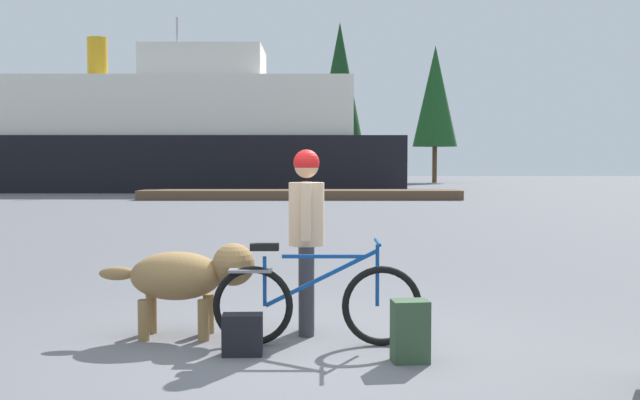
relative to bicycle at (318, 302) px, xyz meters
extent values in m
plane|color=slate|center=(-0.12, -0.15, -0.37)|extent=(160.00, 160.00, 0.00)
torus|color=black|center=(0.56, 0.00, -0.03)|extent=(0.68, 0.06, 0.68)
torus|color=black|center=(-0.53, 0.00, -0.03)|extent=(0.68, 0.06, 0.68)
cube|color=navy|center=(0.07, 0.00, 0.39)|extent=(0.70, 0.03, 0.03)
cube|color=navy|center=(0.05, 0.00, 0.20)|extent=(0.94, 0.03, 0.49)
cylinder|color=navy|center=(-0.43, 0.00, 0.18)|extent=(0.03, 0.03, 0.42)
cylinder|color=navy|center=(0.52, 0.00, 0.23)|extent=(0.03, 0.03, 0.52)
cube|color=black|center=(-0.43, 0.00, 0.47)|extent=(0.24, 0.10, 0.06)
cylinder|color=navy|center=(0.52, 0.00, 0.51)|extent=(0.03, 0.44, 0.03)
cube|color=slate|center=(-0.55, 0.00, 0.27)|extent=(0.36, 0.14, 0.02)
cylinder|color=#333338|center=(-0.08, 0.55, 0.03)|extent=(0.14, 0.14, 0.80)
cylinder|color=#333338|center=(-0.08, 0.33, 0.03)|extent=(0.14, 0.14, 0.80)
cylinder|color=#D8B28C|center=(-0.08, 0.44, 0.71)|extent=(0.32, 0.32, 0.57)
cylinder|color=#D8B28C|center=(-0.08, 0.66, 0.75)|extent=(0.09, 0.09, 0.50)
cylinder|color=#D8B28C|center=(-0.08, 0.22, 0.75)|extent=(0.09, 0.09, 0.50)
sphere|color=tan|center=(-0.08, 0.44, 1.15)|extent=(0.22, 0.22, 0.22)
sphere|color=red|center=(-0.08, 0.44, 1.18)|extent=(0.23, 0.23, 0.23)
ellipsoid|color=olive|center=(-1.23, 0.30, 0.17)|extent=(0.81, 0.50, 0.43)
sphere|color=olive|center=(-0.73, 0.30, 0.27)|extent=(0.38, 0.38, 0.38)
ellipsoid|color=olive|center=(-1.76, 0.30, 0.19)|extent=(0.32, 0.12, 0.12)
cylinder|color=olive|center=(-0.97, 0.44, -0.19)|extent=(0.10, 0.10, 0.36)
cylinder|color=olive|center=(-0.97, 0.17, -0.19)|extent=(0.10, 0.10, 0.36)
cylinder|color=olive|center=(-1.49, 0.44, -0.19)|extent=(0.10, 0.10, 0.36)
cylinder|color=olive|center=(-1.49, 0.17, -0.19)|extent=(0.10, 0.10, 0.36)
cube|color=#334C33|center=(0.74, -0.48, -0.13)|extent=(0.30, 0.23, 0.48)
cube|color=black|center=(-0.59, -0.29, -0.21)|extent=(0.33, 0.19, 0.33)
cube|color=brown|center=(-0.82, 24.13, -0.17)|extent=(13.67, 2.05, 0.40)
cube|color=black|center=(-9.19, 33.74, 1.13)|extent=(27.45, 7.38, 2.99)
cube|color=silver|center=(-9.19, 33.74, 4.22)|extent=(21.96, 6.20, 3.20)
cube|color=silver|center=(-6.44, 33.74, 6.72)|extent=(6.59, 4.43, 1.80)
cylinder|color=#BF8C19|center=(-12.48, 33.74, 7.02)|extent=(1.10, 1.10, 2.40)
ellipsoid|color=silver|center=(-7.56, 31.70, 0.08)|extent=(8.60, 2.41, 0.90)
cylinder|color=#B2B2B7|center=(-7.56, 31.70, 4.73)|extent=(0.14, 0.14, 8.40)
cylinder|color=#B2B2B7|center=(-8.85, 31.70, 1.73)|extent=(3.87, 0.10, 0.10)
cylinder|color=#4C331E|center=(-6.71, 49.68, 1.28)|extent=(0.31, 0.31, 3.30)
cone|color=#143819|center=(-6.71, 49.68, 6.79)|extent=(4.31, 4.31, 7.72)
cylinder|color=#4C331E|center=(1.62, 50.26, 1.28)|extent=(0.39, 0.39, 3.31)
cone|color=#143819|center=(1.62, 50.26, 7.67)|extent=(3.63, 3.63, 9.47)
cylinder|color=#4C331E|center=(9.17, 49.79, 1.07)|extent=(0.37, 0.37, 2.89)
cone|color=#19471E|center=(9.17, 49.79, 6.50)|extent=(3.52, 3.52, 7.96)
camera|label=1|loc=(0.04, -5.83, 1.17)|focal=39.20mm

